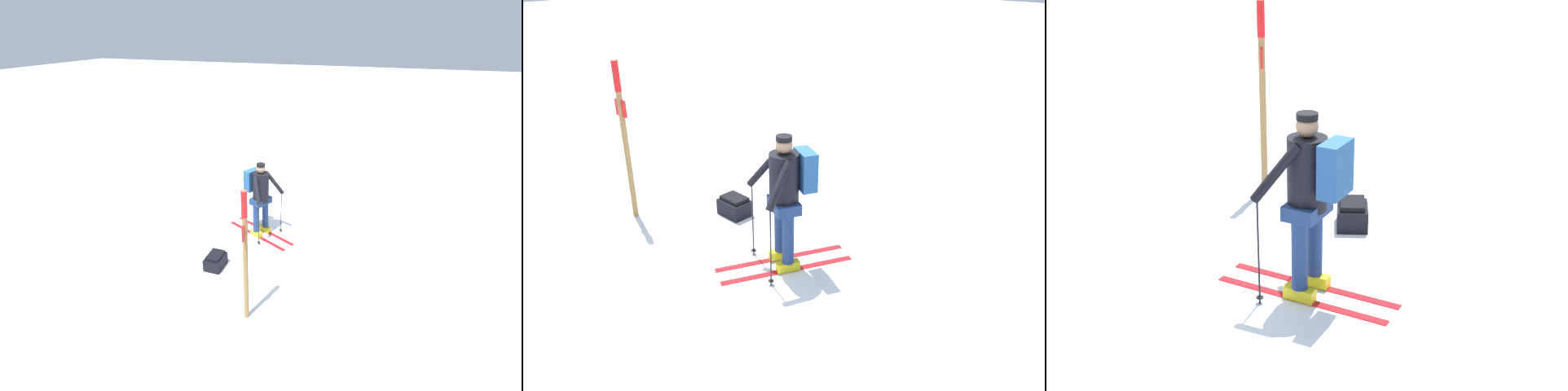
{
  "view_description": "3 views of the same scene",
  "coord_description": "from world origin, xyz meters",
  "views": [
    {
      "loc": [
        6.45,
        1.81,
        4.45
      ],
      "look_at": [
        -0.24,
        -0.48,
        1.0
      ],
      "focal_mm": 24.0,
      "sensor_mm": 36.0,
      "label": 1
    },
    {
      "loc": [
        -4.15,
        3.5,
        3.7
      ],
      "look_at": [
        -0.24,
        -0.48,
        1.0
      ],
      "focal_mm": 35.0,
      "sensor_mm": 36.0,
      "label": 2
    },
    {
      "loc": [
        -6.24,
        -0.69,
        3.5
      ],
      "look_at": [
        -0.24,
        -0.48,
        1.0
      ],
      "focal_mm": 50.0,
      "sensor_mm": 36.0,
      "label": 3
    }
  ],
  "objects": [
    {
      "name": "ground_plane",
      "position": [
        0.0,
        0.0,
        0.0
      ],
      "size": [
        80.0,
        80.0,
        0.0
      ],
      "primitive_type": "plane",
      "color": "white"
    },
    {
      "name": "skier",
      "position": [
        -0.26,
        -0.51,
        1.04
      ],
      "size": [
        1.12,
        1.76,
        1.77
      ],
      "color": "red",
      "rests_on": "ground_plane"
    },
    {
      "name": "dropped_backpack",
      "position": [
        1.27,
        -0.94,
        0.15
      ],
      "size": [
        0.46,
        0.35,
        0.31
      ],
      "color": "black",
      "rests_on": "ground_plane"
    },
    {
      "name": "trail_marker",
      "position": [
        2.34,
        0.16,
        1.39
      ],
      "size": [
        0.24,
        0.1,
        2.37
      ],
      "color": "olive",
      "rests_on": "ground_plane"
    }
  ]
}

